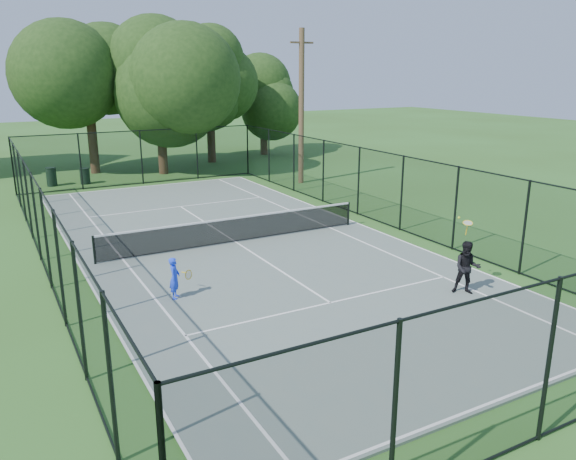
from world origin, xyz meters
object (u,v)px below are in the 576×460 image
trash_bin_left (51,177)px  utility_pole (301,107)px  player_blue (175,278)px  trash_bin_right (85,176)px  player_black (467,268)px  tennis_net (236,229)px

trash_bin_left → utility_pole: utility_pole is taller
utility_pole → trash_bin_left: bearing=155.3°
player_blue → trash_bin_right: bearing=87.8°
trash_bin_right → player_black: 23.13m
trash_bin_left → player_blue: size_ratio=0.88×
tennis_net → player_blue: bearing=-131.6°
trash_bin_right → utility_pole: size_ratio=0.11×
trash_bin_left → player_black: player_black is taller
tennis_net → trash_bin_right: size_ratio=11.25×
tennis_net → player_black: (3.73, -7.65, 0.25)m
utility_pole → trash_bin_right: bearing=153.0°
tennis_net → trash_bin_right: 14.80m
tennis_net → trash_bin_left: (-4.58, 14.78, -0.06)m
trash_bin_right → player_blue: 18.56m
tennis_net → player_black: 8.51m
player_blue → utility_pole: bearing=48.5°
trash_bin_right → player_black: bearing=-73.4°
tennis_net → player_black: bearing=-64.0°
utility_pole → player_black: bearing=-104.3°
tennis_net → player_blue: (-3.57, -4.02, 0.07)m
trash_bin_right → player_black: (6.59, -22.17, 0.37)m
player_black → utility_pole: bearing=75.7°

